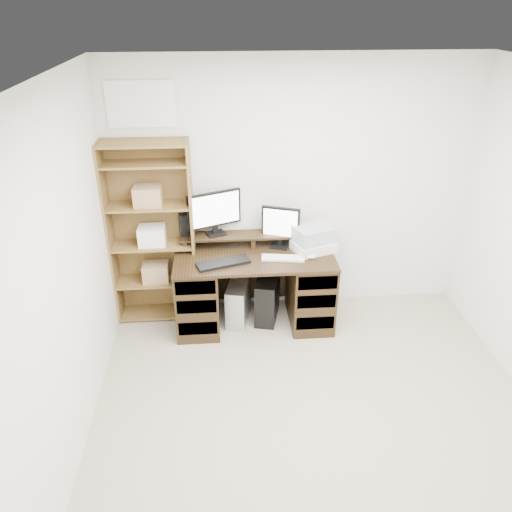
{
  "coord_description": "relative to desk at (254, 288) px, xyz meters",
  "views": [
    {
      "loc": [
        -0.7,
        -2.5,
        2.93
      ],
      "look_at": [
        -0.39,
        1.43,
        0.85
      ],
      "focal_mm": 35.0,
      "sensor_mm": 36.0,
      "label": 1
    }
  ],
  "objects": [
    {
      "name": "keyboard_black",
      "position": [
        -0.3,
        -0.16,
        0.37
      ],
      "size": [
        0.51,
        0.3,
        0.03
      ],
      "primitive_type": "cube",
      "rotation": [
        0.0,
        0.0,
        0.31
      ],
      "color": "black",
      "rests_on": "desk"
    },
    {
      "name": "tower_silver",
      "position": [
        -0.16,
        0.03,
        -0.18
      ],
      "size": [
        0.27,
        0.45,
        0.42
      ],
      "primitive_type": "cube",
      "rotation": [
        0.0,
        0.0,
        -0.21
      ],
      "color": "#B0B3B8",
      "rests_on": "ground"
    },
    {
      "name": "tower_black",
      "position": [
        0.14,
        0.06,
        -0.16
      ],
      "size": [
        0.3,
        0.49,
        0.46
      ],
      "rotation": [
        0.0,
        0.0,
        -0.24
      ],
      "color": "black",
      "rests_on": "ground"
    },
    {
      "name": "bookshelf",
      "position": [
        -0.96,
        0.21,
        0.53
      ],
      "size": [
        0.8,
        0.3,
        1.8
      ],
      "color": "olive",
      "rests_on": "ground"
    },
    {
      "name": "room",
      "position": [
        0.39,
        -1.64,
        0.86
      ],
      "size": [
        3.54,
        4.04,
        2.54
      ],
      "color": "tan",
      "rests_on": "ground"
    },
    {
      "name": "mouse",
      "position": [
        0.52,
        -0.11,
        0.38
      ],
      "size": [
        0.1,
        0.07,
        0.04
      ],
      "primitive_type": "ellipsoid",
      "rotation": [
        0.0,
        0.0,
        0.01
      ],
      "color": "silver",
      "rests_on": "desk"
    },
    {
      "name": "speaker",
      "position": [
        -0.65,
        0.23,
        0.59
      ],
      "size": [
        0.11,
        0.11,
        0.22
      ],
      "primitive_type": "cube",
      "rotation": [
        0.0,
        0.0,
        0.22
      ],
      "color": "black",
      "rests_on": "riser_shelf"
    },
    {
      "name": "monitor_wide",
      "position": [
        -0.36,
        0.24,
        0.72
      ],
      "size": [
        0.51,
        0.24,
        0.42
      ],
      "rotation": [
        0.0,
        0.0,
        0.4
      ],
      "color": "black",
      "rests_on": "riser_shelf"
    },
    {
      "name": "keyboard_white",
      "position": [
        0.26,
        -0.1,
        0.37
      ],
      "size": [
        0.41,
        0.17,
        0.02
      ],
      "primitive_type": "cube",
      "rotation": [
        0.0,
        0.0,
        -0.14
      ],
      "color": "silver",
      "rests_on": "desk"
    },
    {
      "name": "riser_shelf",
      "position": [
        -0.0,
        0.21,
        0.45
      ],
      "size": [
        1.4,
        0.22,
        0.12
      ],
      "color": "black",
      "rests_on": "desk"
    },
    {
      "name": "monitor_small",
      "position": [
        0.26,
        0.16,
        0.58
      ],
      "size": [
        0.36,
        0.19,
        0.4
      ],
      "rotation": [
        0.0,
        0.0,
        -0.35
      ],
      "color": "black",
      "rests_on": "desk"
    },
    {
      "name": "printer",
      "position": [
        0.57,
        0.05,
        0.41
      ],
      "size": [
        0.44,
        0.39,
        0.09
      ],
      "primitive_type": "cube",
      "rotation": [
        0.0,
        0.0,
        0.33
      ],
      "color": "beige",
      "rests_on": "desk"
    },
    {
      "name": "desk",
      "position": [
        0.0,
        0.0,
        0.0
      ],
      "size": [
        1.5,
        0.7,
        0.75
      ],
      "color": "black",
      "rests_on": "ground"
    },
    {
      "name": "basket",
      "position": [
        0.57,
        0.05,
        0.53
      ],
      "size": [
        0.42,
        0.36,
        0.15
      ],
      "primitive_type": "cube",
      "rotation": [
        0.0,
        0.0,
        0.36
      ],
      "color": "#9CA2A7",
      "rests_on": "printer"
    }
  ]
}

